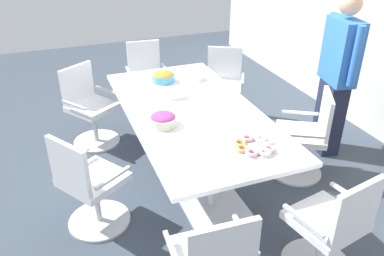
% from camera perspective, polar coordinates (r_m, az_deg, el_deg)
% --- Properties ---
extents(ground_plane, '(10.00, 10.00, 0.01)m').
position_cam_1_polar(ground_plane, '(4.14, 0.00, -6.74)').
color(ground_plane, '#3D4754').
extents(conference_table, '(2.40, 1.20, 0.75)m').
position_cam_1_polar(conference_table, '(3.81, 0.00, 0.99)').
color(conference_table, white).
rests_on(conference_table, ground).
extents(office_chair_0, '(0.63, 0.63, 0.91)m').
position_cam_1_polar(office_chair_0, '(3.07, 19.42, -13.91)').
color(office_chair_0, silver).
rests_on(office_chair_0, ground).
extents(office_chair_1, '(0.74, 0.74, 0.91)m').
position_cam_1_polar(office_chair_1, '(4.10, 16.12, -1.59)').
color(office_chair_1, silver).
rests_on(office_chair_1, ground).
extents(office_chair_2, '(0.73, 0.73, 0.91)m').
position_cam_1_polar(office_chair_2, '(5.11, 4.51, 5.72)').
color(office_chair_2, silver).
rests_on(office_chair_2, ground).
extents(office_chair_3, '(0.58, 0.58, 0.91)m').
position_cam_1_polar(office_chair_3, '(5.38, -6.57, 6.86)').
color(office_chair_3, silver).
rests_on(office_chair_3, ground).
extents(office_chair_4, '(0.75, 0.75, 0.91)m').
position_cam_1_polar(office_chair_4, '(4.67, -14.63, 2.53)').
color(office_chair_4, silver).
rests_on(office_chair_4, ground).
extents(office_chair_5, '(0.75, 0.75, 0.91)m').
position_cam_1_polar(office_chair_5, '(3.39, -14.69, -8.38)').
color(office_chair_5, silver).
rests_on(office_chair_5, ground).
extents(person_standing_0, '(0.61, 0.30, 1.75)m').
position_cam_1_polar(person_standing_0, '(4.42, 20.35, 7.28)').
color(person_standing_0, '#232842').
rests_on(person_standing_0, ground).
extents(snack_bowl_chips_orange, '(0.25, 0.25, 0.12)m').
position_cam_1_polar(snack_bowl_chips_orange, '(4.39, -4.16, 7.44)').
color(snack_bowl_chips_orange, '#4C9EC6').
rests_on(snack_bowl_chips_orange, conference_table).
extents(snack_bowl_candy_mix, '(0.25, 0.25, 0.12)m').
position_cam_1_polar(snack_bowl_candy_mix, '(3.45, -4.22, 1.23)').
color(snack_bowl_candy_mix, beige).
rests_on(snack_bowl_candy_mix, conference_table).
extents(donut_platter, '(0.34, 0.34, 0.04)m').
position_cam_1_polar(donut_platter, '(3.17, 9.15, -2.58)').
color(donut_platter, white).
rests_on(donut_platter, conference_table).
extents(plate_stack, '(0.18, 0.18, 0.05)m').
position_cam_1_polar(plate_stack, '(4.45, 0.76, 7.37)').
color(plate_stack, white).
rests_on(plate_stack, conference_table).
extents(napkin_pile, '(0.17, 0.17, 0.07)m').
position_cam_1_polar(napkin_pile, '(4.01, -2.50, 5.01)').
color(napkin_pile, white).
rests_on(napkin_pile, conference_table).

